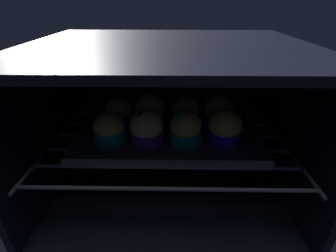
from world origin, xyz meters
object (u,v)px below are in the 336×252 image
at_px(muffin_row0_col0, 109,129).
at_px(muffin_row0_col2, 186,129).
at_px(baking_tray, 168,135).
at_px(muffin_row0_col1, 147,129).
at_px(muffin_row0_col3, 225,128).
at_px(muffin_row1_col3, 218,112).
at_px(muffin_row1_col0, 120,113).
at_px(muffin_row1_col2, 185,112).
at_px(muffin_row1_col1, 150,111).

height_order(muffin_row0_col0, muffin_row0_col2, muffin_row0_col2).
height_order(baking_tray, muffin_row0_col1, muffin_row0_col1).
bearing_deg(muffin_row0_col0, muffin_row0_col3, 0.54).
relative_size(baking_tray, muffin_row1_col3, 5.01).
distance_m(muffin_row0_col1, muffin_row0_col2, 0.08).
distance_m(muffin_row0_col0, muffin_row0_col1, 0.08).
relative_size(muffin_row0_col2, muffin_row1_col0, 1.14).
distance_m(muffin_row1_col2, muffin_row1_col3, 0.08).
bearing_deg(muffin_row0_col2, baking_tray, 131.54).
relative_size(muffin_row0_col0, muffin_row1_col0, 0.99).
distance_m(baking_tray, muffin_row1_col0, 0.13).
distance_m(muffin_row0_col3, muffin_row1_col1, 0.19).
distance_m(muffin_row0_col1, muffin_row1_col3, 0.19).
bearing_deg(muffin_row0_col2, muffin_row0_col3, 3.56).
distance_m(muffin_row0_col0, muffin_row1_col3, 0.26).
height_order(muffin_row0_col1, muffin_row1_col2, muffin_row1_col2).
distance_m(muffin_row0_col2, muffin_row0_col3, 0.09).
height_order(muffin_row0_col3, muffin_row1_col3, muffin_row1_col3).
height_order(muffin_row0_col1, muffin_row1_col3, muffin_row1_col3).
relative_size(baking_tray, muffin_row0_col3, 5.26).
bearing_deg(muffin_row1_col2, muffin_row0_col3, -43.78).
bearing_deg(muffin_row1_col3, muffin_row0_col2, -133.86).
distance_m(muffin_row0_col1, muffin_row1_col2, 0.12).
height_order(baking_tray, muffin_row1_col0, muffin_row1_col0).
distance_m(muffin_row0_col0, muffin_row0_col2, 0.17).
bearing_deg(muffin_row1_col3, muffin_row0_col0, -161.36).
bearing_deg(muffin_row1_col2, muffin_row0_col0, -154.64).
xyz_separation_m(muffin_row0_col2, muffin_row1_col1, (-0.08, 0.08, 0.00)).
height_order(muffin_row0_col0, muffin_row1_col1, muffin_row1_col1).
distance_m(baking_tray, muffin_row1_col3, 0.14).
distance_m(muffin_row0_col1, muffin_row1_col1, 0.09).
bearing_deg(muffin_row0_col3, muffin_row0_col1, -177.86).
relative_size(muffin_row0_col0, muffin_row0_col1, 0.90).
xyz_separation_m(muffin_row0_col0, muffin_row1_col1, (0.08, 0.08, 0.01)).
bearing_deg(muffin_row1_col2, muffin_row1_col1, 179.56).
xyz_separation_m(muffin_row0_col0, muffin_row1_col3, (0.25, 0.08, 0.01)).
height_order(muffin_row1_col2, muffin_row1_col3, same).
bearing_deg(muffin_row0_col3, muffin_row1_col2, 136.22).
bearing_deg(muffin_row0_col3, muffin_row0_col0, -179.46).
xyz_separation_m(muffin_row1_col0, muffin_row1_col3, (0.24, 0.00, 0.00)).
xyz_separation_m(muffin_row0_col0, muffin_row0_col1, (0.08, -0.00, 0.01)).
bearing_deg(muffin_row1_col3, muffin_row0_col1, -152.25).
height_order(baking_tray, muffin_row1_col1, muffin_row1_col1).
relative_size(muffin_row0_col0, muffin_row1_col2, 0.86).
relative_size(muffin_row1_col0, muffin_row1_col1, 0.86).
bearing_deg(muffin_row1_col3, muffin_row1_col0, -179.30).
distance_m(muffin_row1_col1, muffin_row1_col2, 0.09).
bearing_deg(muffin_row1_col0, muffin_row1_col3, 0.70).
relative_size(muffin_row0_col1, muffin_row1_col0, 1.10).
bearing_deg(muffin_row1_col0, baking_tray, -18.71).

